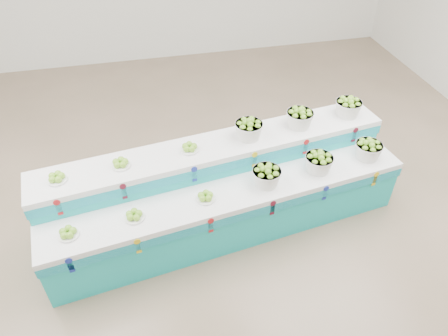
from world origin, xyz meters
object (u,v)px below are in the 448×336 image
(display_stand, at_px, (224,191))
(plate_upper_mid, at_px, (120,163))
(basket_lower_left, at_px, (267,176))
(basket_upper_right, at_px, (348,107))

(display_stand, distance_m, plate_upper_mid, 1.27)
(basket_lower_left, bearing_deg, plate_upper_mid, 168.79)
(display_stand, relative_size, basket_upper_right, 12.96)
(basket_lower_left, distance_m, plate_upper_mid, 1.63)
(display_stand, xyz_separation_m, basket_upper_right, (1.74, 0.51, 0.63))
(plate_upper_mid, height_order, basket_upper_right, basket_upper_right)
(basket_lower_left, bearing_deg, basket_upper_right, 29.13)
(basket_lower_left, height_order, basket_upper_right, basket_upper_right)
(basket_lower_left, distance_m, basket_upper_right, 1.51)
(display_stand, height_order, basket_lower_left, display_stand)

